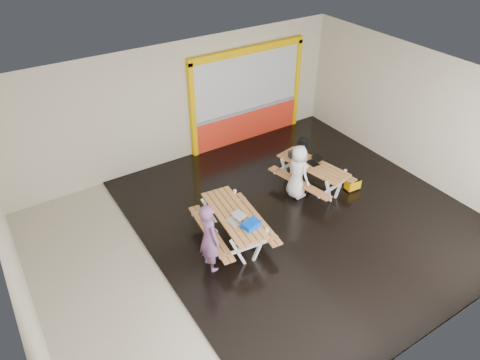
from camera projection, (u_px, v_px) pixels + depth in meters
room at (263, 172)px, 9.44m from camera, size 10.02×8.02×3.52m
deck at (301, 214)px, 10.98m from camera, size 7.50×7.98×0.05m
kiosk at (247, 98)px, 13.30m from camera, size 3.88×0.16×3.00m
picnic_table_left at (233, 221)px, 9.84m from camera, size 1.60×2.18×0.82m
picnic_table_right at (312, 170)px, 11.56m from camera, size 1.67×2.17×0.78m
person_left at (209, 238)px, 9.03m from camera, size 0.41×0.62×1.67m
person_right at (298, 172)px, 11.11m from camera, size 0.49×0.73×1.46m
laptop_left at (236, 219)px, 9.50m from camera, size 0.38×0.35×0.15m
laptop_right at (315, 161)px, 11.49m from camera, size 0.37×0.33×0.15m
blue_pouch at (251, 224)px, 9.35m from camera, size 0.42×0.33×0.11m
toolbox at (297, 154)px, 11.71m from camera, size 0.45×0.27×0.25m
backpack at (302, 146)px, 12.37m from camera, size 0.34×0.29×0.48m
dark_case at (305, 187)px, 11.74m from camera, size 0.45×0.41×0.14m
fluke_bag at (353, 184)px, 11.70m from camera, size 0.42×0.29×0.34m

